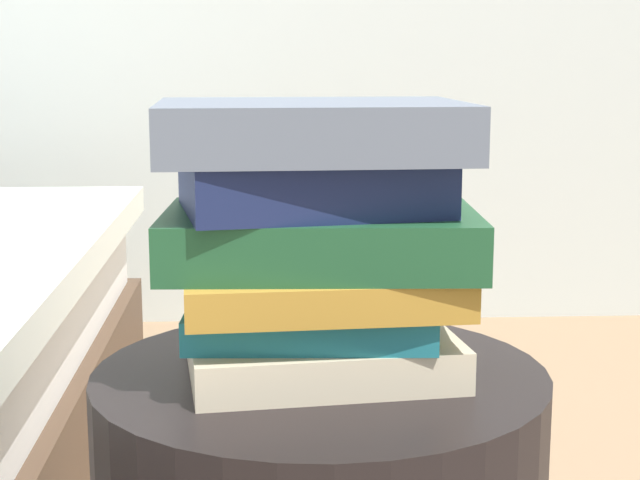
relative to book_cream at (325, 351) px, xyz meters
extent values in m
cube|color=beige|center=(0.00, 0.00, 0.00)|extent=(0.27, 0.22, 0.04)
cube|color=#1E727F|center=(-0.01, -0.01, 0.04)|extent=(0.23, 0.16, 0.03)
cube|color=#B7842D|center=(-0.01, -0.01, 0.07)|extent=(0.27, 0.23, 0.03)
cube|color=#1E512D|center=(-0.01, -0.01, 0.11)|extent=(0.30, 0.19, 0.05)
cube|color=#19234C|center=(-0.01, -0.01, 0.16)|extent=(0.26, 0.21, 0.05)
cube|color=slate|center=(-0.01, 0.00, 0.21)|extent=(0.29, 0.22, 0.05)
camera|label=1|loc=(-0.05, -0.92, 0.28)|focal=55.49mm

